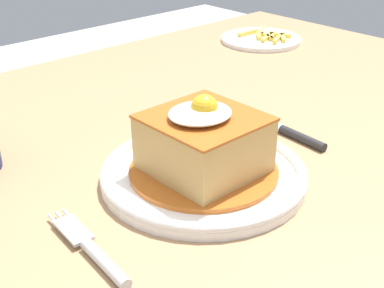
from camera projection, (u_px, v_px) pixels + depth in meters
dining_table at (157, 219)px, 0.73m from camera, size 1.43×0.89×0.72m
main_plate at (204, 173)px, 0.63m from camera, size 0.24×0.24×0.02m
sandwich_meal at (204, 145)px, 0.61m from camera, size 0.17×0.17×0.10m
fork at (94, 252)px, 0.50m from camera, size 0.03×0.14×0.01m
knife at (289, 132)px, 0.74m from camera, size 0.03×0.17×0.01m
side_plate_fries at (262, 39)px, 1.15m from camera, size 0.17×0.17×0.02m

